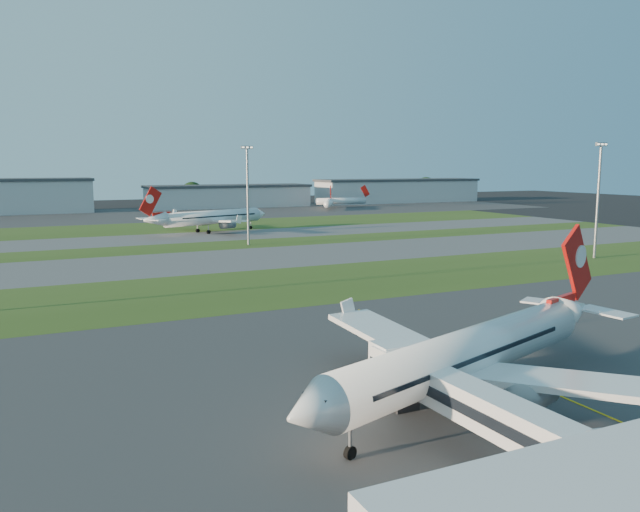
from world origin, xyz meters
TOP-DOWN VIEW (x-y plane):
  - ground at (0.00, 0.00)m, footprint 700.00×700.00m
  - apron_near at (0.00, 0.00)m, footprint 300.00×70.00m
  - grass_strip_a at (0.00, 52.00)m, footprint 300.00×34.00m
  - taxiway_a at (0.00, 85.00)m, footprint 300.00×32.00m
  - grass_strip_b at (0.00, 110.00)m, footprint 300.00×18.00m
  - taxiway_b at (0.00, 132.00)m, footprint 300.00×26.00m
  - grass_strip_c at (0.00, 165.00)m, footprint 300.00×40.00m
  - apron_far at (0.00, 225.00)m, footprint 400.00×80.00m
  - yellow_line at (5.00, 0.00)m, footprint 0.25×60.00m
  - jet_bridge at (-9.81, -15.24)m, footprint 4.20×26.90m
  - airliner_parked at (-3.85, -5.67)m, footprint 40.07×33.81m
  - airliner_taxiing at (14.99, 142.49)m, footprint 40.74×34.42m
  - mini_jet_near at (93.25, 218.96)m, footprint 15.81×25.63m
  - mini_jet_far at (105.67, 229.79)m, footprint 28.63×5.56m
  - light_mast_centre at (15.00, 108.00)m, footprint 3.20×0.70m
  - light_mast_east at (78.00, 52.00)m, footprint 3.20×0.70m
  - hangar_west at (-45.00, 255.00)m, footprint 71.40×23.00m
  - hangar_east at (55.00, 255.00)m, footprint 81.60×23.00m
  - hangar_far_east at (155.00, 255.00)m, footprint 96.90×23.00m
  - tree_mid_west at (-20.00, 266.00)m, footprint 9.90×9.90m
  - tree_mid_east at (40.00, 269.00)m, footprint 11.55×11.55m
  - tree_east at (115.00, 267.00)m, footprint 10.45×10.45m
  - tree_far_east at (185.00, 271.00)m, footprint 12.65×12.65m

SIDE VIEW (x-z plane):
  - ground at x=0.00m, z-range 0.00..0.00m
  - yellow_line at x=5.00m, z-range -0.01..0.01m
  - apron_near at x=0.00m, z-range 0.00..0.01m
  - grass_strip_a at x=0.00m, z-range 0.00..0.01m
  - taxiway_a at x=0.00m, z-range 0.00..0.01m
  - grass_strip_b at x=0.00m, z-range 0.00..0.01m
  - taxiway_b at x=0.00m, z-range 0.00..0.01m
  - grass_strip_c at x=0.00m, z-range 0.00..0.01m
  - apron_far at x=0.00m, z-range 0.00..0.01m
  - mini_jet_near at x=93.25m, z-range -1.46..8.02m
  - mini_jet_far at x=105.67m, z-range -1.46..8.02m
  - jet_bridge at x=-9.81m, z-range 0.91..7.11m
  - airliner_parked at x=-3.85m, z-range -1.93..11.03m
  - airliner_taxiing at x=14.99m, z-range -1.97..11.26m
  - hangar_east at x=55.00m, z-range 0.04..11.24m
  - tree_mid_west at x=-20.00m, z-range 0.44..11.24m
  - tree_east at x=115.00m, z-range 0.46..11.86m
  - hangar_far_east at x=155.00m, z-range 0.04..13.24m
  - tree_mid_east at x=40.00m, z-range 0.51..13.11m
  - tree_far_east at x=185.00m, z-range 0.56..14.36m
  - hangar_west at x=-45.00m, z-range 0.04..15.24m
  - light_mast_centre at x=15.00m, z-range 1.91..27.71m
  - light_mast_east at x=78.00m, z-range 1.91..27.71m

